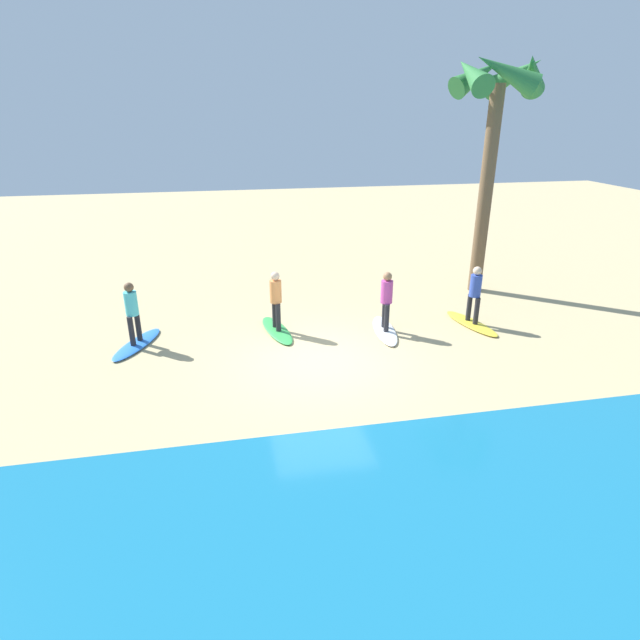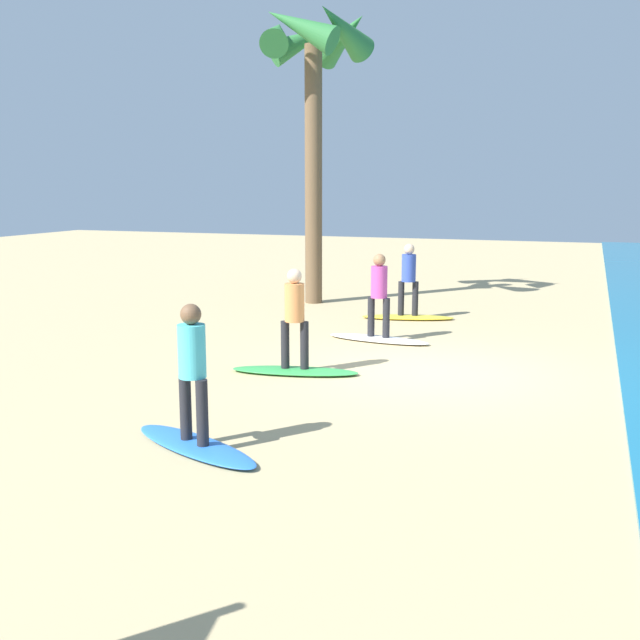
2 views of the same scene
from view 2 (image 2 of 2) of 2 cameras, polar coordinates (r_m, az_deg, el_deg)
ground_plane at (r=12.50m, az=8.05°, el=-3.95°), size 60.00×60.00×0.00m
surfboard_yellow at (r=17.28m, az=6.71°, el=0.22°), size 1.03×2.17×0.09m
surfer_yellow at (r=17.14m, az=6.78°, el=3.48°), size 0.32×0.45×1.64m
surfboard_white at (r=14.81m, az=4.47°, el=-1.45°), size 0.81×2.15×0.09m
surfer_white at (r=14.64m, az=4.52°, el=2.35°), size 0.32×0.46×1.64m
surfboard_green at (r=12.28m, az=-1.92°, el=-3.90°), size 0.95×2.17×0.09m
surfer_green at (r=12.07m, az=-1.95°, el=0.67°), size 0.32×0.45×1.64m
surfboard_blue at (r=9.00m, az=-9.52°, el=-9.42°), size 1.37×2.15×0.09m
surfer_blue at (r=8.71m, az=-9.72°, el=-3.28°), size 0.32×0.43×1.64m
palm_tree at (r=19.54m, az=-0.51°, el=18.81°), size 2.88×3.03×7.40m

